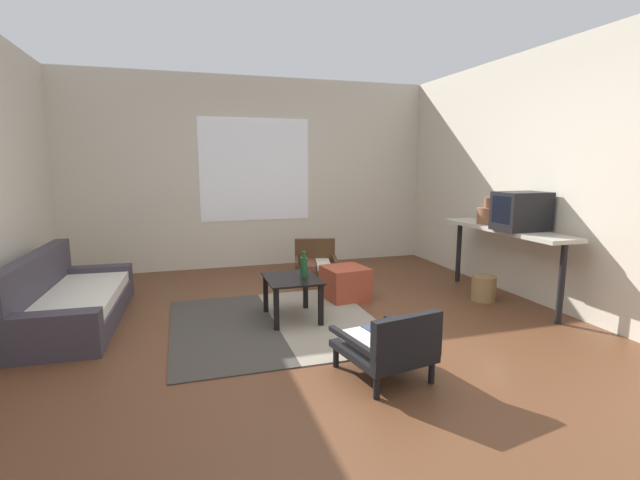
# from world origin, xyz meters

# --- Properties ---
(ground_plane) EXTENTS (7.80, 7.80, 0.00)m
(ground_plane) POSITION_xyz_m (0.00, 0.00, 0.00)
(ground_plane) COLOR #56331E
(far_wall_with_window) EXTENTS (5.60, 0.13, 2.70)m
(far_wall_with_window) POSITION_xyz_m (0.00, 3.06, 1.35)
(far_wall_with_window) COLOR beige
(far_wall_with_window) RESTS_ON ground
(side_wall_right) EXTENTS (0.12, 6.60, 2.70)m
(side_wall_right) POSITION_xyz_m (2.66, 0.30, 1.35)
(side_wall_right) COLOR beige
(side_wall_right) RESTS_ON ground
(area_rug) EXTENTS (1.90, 1.95, 0.01)m
(area_rug) POSITION_xyz_m (-0.25, 0.47, 0.01)
(area_rug) COLOR #38332D
(area_rug) RESTS_ON ground
(couch) EXTENTS (0.85, 1.87, 0.68)m
(couch) POSITION_xyz_m (-2.10, 1.04, 0.21)
(couch) COLOR #38333D
(couch) RESTS_ON ground
(coffee_table) EXTENTS (0.50, 0.61, 0.41)m
(coffee_table) POSITION_xyz_m (-0.06, 0.55, 0.33)
(coffee_table) COLOR black
(coffee_table) RESTS_ON ground
(armchair_by_window) EXTENTS (0.66, 0.67, 0.50)m
(armchair_by_window) POSITION_xyz_m (0.60, 1.99, 0.23)
(armchair_by_window) COLOR #472D19
(armchair_by_window) RESTS_ON ground
(armchair_striped_foreground) EXTENTS (0.64, 0.70, 0.52)m
(armchair_striped_foreground) POSITION_xyz_m (0.29, -0.85, 0.25)
(armchair_striped_foreground) COLOR black
(armchair_striped_foreground) RESTS_ON ground
(ottoman_orange) EXTENTS (0.50, 0.50, 0.36)m
(ottoman_orange) POSITION_xyz_m (0.66, 1.03, 0.18)
(ottoman_orange) COLOR #993D28
(ottoman_orange) RESTS_ON ground
(console_shelf) EXTENTS (0.41, 1.76, 0.81)m
(console_shelf) POSITION_xyz_m (2.31, 0.51, 0.72)
(console_shelf) COLOR #B2AD9E
(console_shelf) RESTS_ON ground
(crt_television) EXTENTS (0.50, 0.37, 0.40)m
(crt_television) POSITION_xyz_m (2.31, 0.28, 1.01)
(crt_television) COLOR black
(crt_television) RESTS_ON console_shelf
(clay_vase) EXTENTS (0.25, 0.25, 0.30)m
(clay_vase) POSITION_xyz_m (2.31, 0.80, 0.92)
(clay_vase) COLOR brown
(clay_vase) RESTS_ON console_shelf
(glass_bottle) EXTENTS (0.07, 0.07, 0.25)m
(glass_bottle) POSITION_xyz_m (0.05, 0.54, 0.52)
(glass_bottle) COLOR #194723
(glass_bottle) RESTS_ON coffee_table
(wicker_basket) EXTENTS (0.26, 0.26, 0.28)m
(wicker_basket) POSITION_xyz_m (2.10, 0.52, 0.14)
(wicker_basket) COLOR olive
(wicker_basket) RESTS_ON ground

